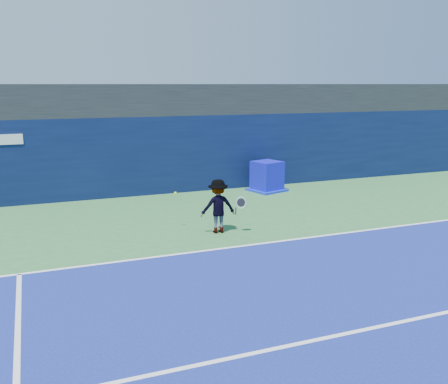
{
  "coord_description": "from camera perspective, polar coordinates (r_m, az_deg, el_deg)",
  "views": [
    {
      "loc": [
        -4.56,
        -8.54,
        4.2
      ],
      "look_at": [
        0.82,
        5.2,
        1.0
      ],
      "focal_mm": 40.0,
      "sensor_mm": 36.0,
      "label": 1
    }
  ],
  "objects": [
    {
      "name": "ground",
      "position": [
        10.55,
        6.27,
        -11.3
      ],
      "size": [
        80.0,
        80.0,
        0.0
      ],
      "primitive_type": "plane",
      "color": "#327038",
      "rests_on": "ground"
    },
    {
      "name": "baseline",
      "position": [
        13.1,
        0.16,
        -6.43
      ],
      "size": [
        24.0,
        0.1,
        0.01
      ],
      "primitive_type": "cube",
      "color": "white",
      "rests_on": "ground"
    },
    {
      "name": "service_line",
      "position": [
        9.01,
        12.4,
        -15.81
      ],
      "size": [
        24.0,
        0.1,
        0.01
      ],
      "primitive_type": "cube",
      "color": "white",
      "rests_on": "ground"
    },
    {
      "name": "stadium_band",
      "position": [
        20.56,
        -8.72,
        10.43
      ],
      "size": [
        36.0,
        3.0,
        1.2
      ],
      "primitive_type": "cube",
      "color": "black",
      "rests_on": "back_wall_assembly"
    },
    {
      "name": "back_wall_assembly",
      "position": [
        19.76,
        -7.89,
        4.27
      ],
      "size": [
        36.0,
        1.03,
        3.0
      ],
      "color": "#0A153B",
      "rests_on": "ground"
    },
    {
      "name": "equipment_cart",
      "position": [
        20.01,
        4.93,
        1.67
      ],
      "size": [
        1.55,
        1.55,
        1.2
      ],
      "color": "#0F0EC4",
      "rests_on": "ground"
    },
    {
      "name": "tennis_player",
      "position": [
        14.28,
        -0.69,
        -1.64
      ],
      "size": [
        1.26,
        0.71,
        1.55
      ],
      "color": "white",
      "rests_on": "ground"
    },
    {
      "name": "tennis_ball",
      "position": [
        14.66,
        -5.59,
        -0.13
      ],
      "size": [
        0.08,
        0.08,
        0.08
      ],
      "color": "#DCF71B",
      "rests_on": "ground"
    }
  ]
}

